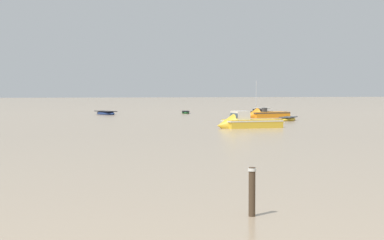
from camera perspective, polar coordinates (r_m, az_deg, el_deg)
name	(u,v)px	position (r m, az deg, el deg)	size (l,w,h in m)	color
rowboat_moored_1	(106,113)	(95.13, -7.83, 0.62)	(2.96, 5.01, 0.75)	navy
rowboat_moored_3	(186,112)	(99.39, -0.58, 0.69)	(2.18, 3.71, 0.55)	#23602D
motorboat_moored_2	(264,115)	(83.18, 6.49, 0.41)	(6.21, 2.73, 2.07)	orange
motorboat_moored_4	(243,124)	(58.72, 4.64, -0.37)	(6.40, 2.48, 2.38)	gold
sailboat_moored_0	(259,113)	(93.36, 6.06, 0.61)	(4.80, 1.69, 5.30)	orange
rowboat_moored_5	(288,119)	(74.89, 8.72, 0.08)	(3.62, 3.80, 0.62)	gold
mooring_post_near	(252,193)	(16.95, 5.45, -6.57)	(0.22, 0.22, 1.46)	#433323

